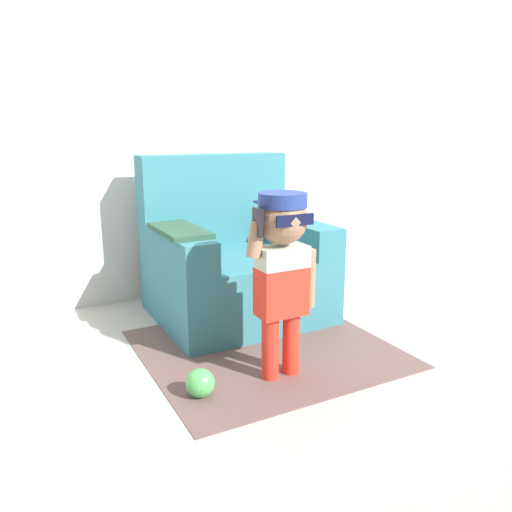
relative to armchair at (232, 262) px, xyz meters
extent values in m
plane|color=#ADA89E|center=(0.13, -0.07, -0.36)|extent=(10.00, 10.00, 0.00)
cube|color=silver|center=(0.13, 0.60, 0.94)|extent=(10.00, 0.05, 2.60)
cube|color=teal|center=(0.00, -0.07, -0.14)|extent=(1.03, 0.93, 0.43)
cube|color=teal|center=(0.00, 0.30, 0.38)|extent=(1.03, 0.20, 0.61)
cube|color=teal|center=(-0.41, -0.17, 0.17)|extent=(0.20, 0.73, 0.19)
cube|color=teal|center=(0.42, -0.17, 0.17)|extent=(0.20, 0.73, 0.19)
cube|color=#284C38|center=(-0.41, -0.17, 0.28)|extent=(0.24, 0.51, 0.03)
cylinder|color=red|center=(-0.23, -0.92, -0.19)|extent=(0.09, 0.09, 0.33)
cylinder|color=red|center=(-0.11, -0.92, -0.19)|extent=(0.09, 0.09, 0.33)
cube|color=red|center=(-0.17, -0.92, 0.09)|extent=(0.24, 0.14, 0.24)
cube|color=#B7C6B2|center=(-0.17, -0.92, 0.26)|extent=(0.24, 0.14, 0.10)
sphere|color=#997051|center=(-0.17, -0.92, 0.44)|extent=(0.24, 0.24, 0.24)
cylinder|color=navy|center=(-0.17, -0.92, 0.53)|extent=(0.23, 0.23, 0.07)
cube|color=navy|center=(-0.17, -0.81, 0.51)|extent=(0.14, 0.11, 0.01)
cube|color=#0F1433|center=(-0.17, -1.03, 0.46)|extent=(0.19, 0.01, 0.05)
cylinder|color=#997051|center=(-0.02, -0.92, 0.13)|extent=(0.07, 0.07, 0.29)
cylinder|color=#997051|center=(-0.31, -0.92, 0.36)|extent=(0.10, 0.07, 0.18)
cube|color=black|center=(-0.31, -0.94, 0.44)|extent=(0.02, 0.07, 0.13)
cylinder|color=white|center=(0.75, 0.14, -0.35)|extent=(0.22, 0.22, 0.02)
cylinder|color=white|center=(0.75, 0.14, -0.15)|extent=(0.06, 0.06, 0.41)
cylinder|color=white|center=(0.75, 0.14, 0.06)|extent=(0.34, 0.34, 0.02)
cube|color=brown|center=(-0.08, -0.61, -0.35)|extent=(1.33, 1.24, 0.01)
sphere|color=#4CB256|center=(-0.60, -0.92, -0.29)|extent=(0.14, 0.14, 0.14)
camera|label=1|loc=(-1.35, -2.89, 0.85)|focal=35.00mm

